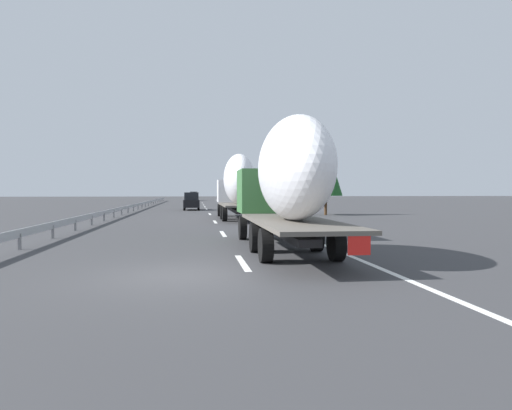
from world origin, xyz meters
name	(u,v)px	position (x,y,z in m)	size (l,w,h in m)	color
ground_plane	(191,211)	(40.00, 0.00, 0.00)	(260.00, 260.00, 0.00)	#38383A
lane_stripe_0	(243,263)	(2.00, -1.80, 0.00)	(3.20, 0.20, 0.01)	white
lane_stripe_1	(223,234)	(11.57, -1.80, 0.00)	(3.20, 0.20, 0.01)	white
lane_stripe_2	(215,222)	(20.67, -1.80, 0.00)	(3.20, 0.20, 0.01)	white
lane_stripe_3	(210,214)	(31.79, -1.80, 0.00)	(3.20, 0.20, 0.01)	white
lane_stripe_4	(207,209)	(43.39, -1.80, 0.00)	(3.20, 0.20, 0.01)	white
lane_stripe_5	(205,207)	(51.57, -1.80, 0.00)	(3.20, 0.20, 0.01)	white
lane_stripe_6	(204,205)	(60.46, -1.80, 0.00)	(3.20, 0.20, 0.01)	white
lane_stripe_7	(202,203)	(72.22, -1.80, 0.00)	(3.20, 0.20, 0.01)	white
edge_line_right	(237,209)	(45.00, -5.50, 0.00)	(110.00, 0.20, 0.01)	white
truck_lead	(237,184)	(23.37, -3.60, 2.65)	(12.22, 2.55, 4.84)	silver
truck_trailing	(287,180)	(4.23, -3.60, 2.56)	(12.30, 2.55, 4.58)	#387038
car_white_van	(194,196)	(91.19, -0.28, 0.98)	(4.28, 1.74, 1.98)	white
car_black_suv	(192,201)	(41.36, -0.07, 0.98)	(4.64, 1.78, 1.98)	black
road_sign	(252,190)	(39.83, -6.70, 2.29)	(0.10, 0.90, 3.32)	gray
tree_0	(255,182)	(80.24, -12.23, 3.96)	(2.75, 2.75, 6.74)	#472D19
tree_1	(326,169)	(28.99, -12.07, 4.15)	(2.99, 2.99, 6.59)	#472D19
tree_2	(259,181)	(54.93, -9.60, 3.57)	(3.42, 3.42, 5.88)	#472D19
guardrail_median	(138,205)	(43.00, 6.00, 0.58)	(94.00, 0.10, 0.76)	#9EA0A5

